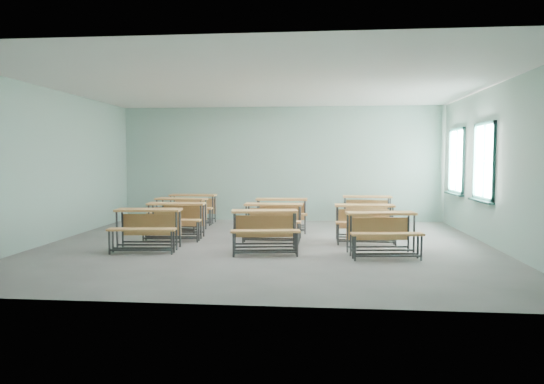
% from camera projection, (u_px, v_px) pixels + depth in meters
% --- Properties ---
extents(room, '(9.04, 8.04, 3.24)m').
position_uv_depth(room, '(270.00, 166.00, 9.70)').
color(room, gray).
rests_on(room, ground).
extents(desk_unit_r0c0, '(1.31, 0.94, 0.78)m').
position_uv_depth(desk_unit_r0c0, '(147.00, 223.00, 9.30)').
color(desk_unit_r0c0, '#CF8B4B').
rests_on(desk_unit_r0c0, ground).
extents(desk_unit_r0c1, '(1.35, 0.99, 0.78)m').
position_uv_depth(desk_unit_r0c1, '(265.00, 224.00, 9.09)').
color(desk_unit_r0c1, '#CF8B4B').
rests_on(desk_unit_r0c1, ground).
extents(desk_unit_r0c2, '(1.33, 0.97, 0.78)m').
position_uv_depth(desk_unit_r0c2, '(382.00, 227.00, 8.76)').
color(desk_unit_r0c2, '#CF8B4B').
rests_on(desk_unit_r0c2, ground).
extents(desk_unit_r1c0, '(1.29, 0.91, 0.78)m').
position_uv_depth(desk_unit_r1c0, '(175.00, 215.00, 10.60)').
color(desk_unit_r1c0, '#CF8B4B').
rests_on(desk_unit_r1c0, ground).
extents(desk_unit_r1c1, '(1.26, 0.86, 0.78)m').
position_uv_depth(desk_unit_r1c1, '(273.00, 216.00, 10.40)').
color(desk_unit_r1c1, '#CF8B4B').
rests_on(desk_unit_r1c1, ground).
extents(desk_unit_r1c2, '(1.25, 0.84, 0.78)m').
position_uv_depth(desk_unit_r1c2, '(365.00, 217.00, 10.19)').
color(desk_unit_r1c2, '#CF8B4B').
rests_on(desk_unit_r1c2, ground).
extents(desk_unit_r2c0, '(1.35, 0.99, 0.78)m').
position_uv_depth(desk_unit_r2c0, '(179.00, 209.00, 11.82)').
color(desk_unit_r2c0, '#CF8B4B').
rests_on(desk_unit_r2c0, ground).
extents(desk_unit_r2c1, '(1.27, 0.88, 0.78)m').
position_uv_depth(desk_unit_r2c1, '(281.00, 209.00, 11.72)').
color(desk_unit_r2c1, '#CF8B4B').
rests_on(desk_unit_r2c1, ground).
extents(desk_unit_r3c0, '(1.26, 0.86, 0.78)m').
position_uv_depth(desk_unit_r3c0, '(192.00, 204.00, 13.06)').
color(desk_unit_r3c0, '#CF8B4B').
rests_on(desk_unit_r3c0, ground).
extents(desk_unit_r3c2, '(1.25, 0.84, 0.78)m').
position_uv_depth(desk_unit_r3c2, '(367.00, 206.00, 12.55)').
color(desk_unit_r3c2, '#CF8B4B').
rests_on(desk_unit_r3c2, ground).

